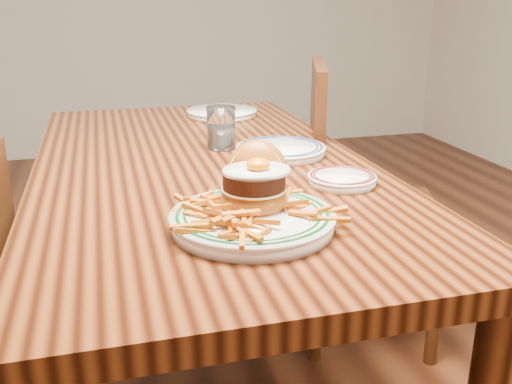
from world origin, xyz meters
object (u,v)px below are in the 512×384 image
object	(u,v)px
chair_right	(352,197)
side_plate	(342,178)
table	(203,193)
main_plate	(253,205)

from	to	relation	value
chair_right	side_plate	bearing A→B (deg)	81.07
table	chair_right	world-z (taller)	chair_right
table	side_plate	size ratio (longest dim) A/B	9.45
table	main_plate	distance (m)	0.48
chair_right	main_plate	size ratio (longest dim) A/B	2.92
chair_right	main_plate	bearing A→B (deg)	71.75
chair_right	table	bearing A→B (deg)	43.05
side_plate	chair_right	bearing A→B (deg)	85.53
main_plate	side_plate	distance (m)	0.32
table	main_plate	size ratio (longest dim) A/B	4.88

